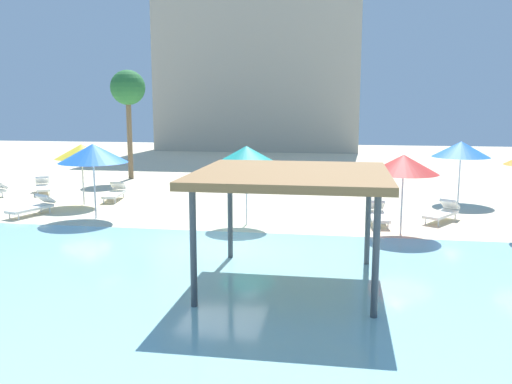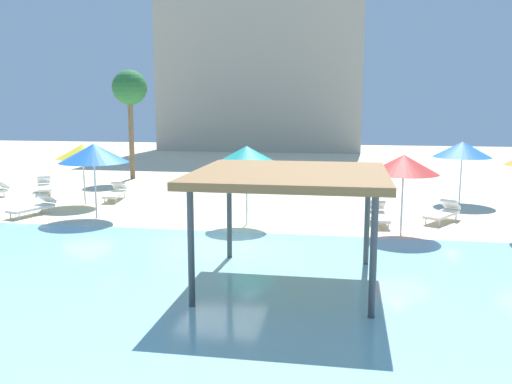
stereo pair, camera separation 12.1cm
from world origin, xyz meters
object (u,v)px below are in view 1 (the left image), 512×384
lounge_chair_4 (43,186)px  palm_tree_0 (128,90)px  beach_umbrella_blue_1 (461,149)px  beach_umbrella_red_6 (403,164)px  lounge_chair_2 (443,212)px  beach_umbrella_blue_0 (93,153)px  beach_umbrella_yellow_3 (81,151)px  lounge_chair_3 (115,192)px  lounge_chair_0 (378,214)px  shade_pavilion (292,178)px  lounge_chair_6 (33,206)px  beach_umbrella_teal_2 (246,154)px

lounge_chair_4 → palm_tree_0: size_ratio=0.32×
beach_umbrella_blue_1 → beach_umbrella_red_6: (-2.99, -6.23, 0.00)m
beach_umbrella_red_6 → lounge_chair_2: 3.45m
beach_umbrella_blue_0 → beach_umbrella_yellow_3: 3.01m
lounge_chair_3 → beach_umbrella_red_6: bearing=60.7°
beach_umbrella_yellow_3 → lounge_chair_0: 12.18m
beach_umbrella_blue_1 → lounge_chair_0: beach_umbrella_blue_1 is taller
lounge_chair_0 → beach_umbrella_red_6: bearing=18.7°
beach_umbrella_yellow_3 → lounge_chair_0: size_ratio=1.31×
beach_umbrella_blue_1 → palm_tree_0: 17.44m
beach_umbrella_blue_0 → lounge_chair_0: 10.45m
shade_pavilion → lounge_chair_2: (4.75, 7.75, -2.19)m
lounge_chair_4 → beach_umbrella_blue_0: bearing=13.7°
beach_umbrella_red_6 → lounge_chair_2: bearing=53.4°
beach_umbrella_yellow_3 → lounge_chair_6: beach_umbrella_yellow_3 is taller
lounge_chair_3 → shade_pavilion: bearing=32.8°
beach_umbrella_yellow_3 → lounge_chair_6: bearing=-111.7°
beach_umbrella_blue_0 → lounge_chair_4: size_ratio=1.43×
lounge_chair_3 → lounge_chair_0: bearing=66.8°
beach_umbrella_teal_2 → beach_umbrella_yellow_3: bearing=160.6°
shade_pavilion → lounge_chair_4: (-12.82, 11.11, -2.19)m
beach_umbrella_blue_0 → beach_umbrella_red_6: size_ratio=1.06×
beach_umbrella_teal_2 → shade_pavilion: bearing=-70.6°
beach_umbrella_yellow_3 → lounge_chair_0: beach_umbrella_yellow_3 is taller
beach_umbrella_blue_1 → beach_umbrella_teal_2: bearing=-145.4°
beach_umbrella_teal_2 → lounge_chair_3: bearing=149.4°
shade_pavilion → beach_umbrella_yellow_3: size_ratio=1.72×
beach_umbrella_blue_0 → lounge_chair_0: beach_umbrella_blue_0 is taller
shade_pavilion → lounge_chair_2: shade_pavilion is taller
beach_umbrella_red_6 → beach_umbrella_blue_0: bearing=176.2°
lounge_chair_6 → beach_umbrella_yellow_3: bearing=176.4°
beach_umbrella_red_6 → lounge_chair_6: beach_umbrella_red_6 is taller
shade_pavilion → lounge_chair_3: bearing=131.2°
beach_umbrella_red_6 → lounge_chair_0: 2.57m
shade_pavilion → beach_umbrella_blue_1: 13.17m
beach_umbrella_teal_2 → beach_umbrella_yellow_3: size_ratio=1.09×
beach_umbrella_yellow_3 → lounge_chair_0: bearing=-7.9°
beach_umbrella_blue_1 → palm_tree_0: (-16.60, 4.67, 2.62)m
beach_umbrella_teal_2 → lounge_chair_4: (-10.68, 5.05, -2.14)m
lounge_chair_0 → lounge_chair_4: size_ratio=1.00×
beach_umbrella_yellow_3 → beach_umbrella_blue_1: bearing=11.1°
lounge_chair_3 → beach_umbrella_yellow_3: bearing=-40.5°
beach_umbrella_teal_2 → palm_tree_0: (-8.42, 10.30, 2.42)m
beach_umbrella_yellow_3 → lounge_chair_4: size_ratio=1.31×
shade_pavilion → beach_umbrella_red_6: 6.27m
shade_pavilion → beach_umbrella_blue_0: (-7.81, 6.19, -0.12)m
beach_umbrella_yellow_3 → palm_tree_0: bearing=97.7°
beach_umbrella_blue_1 → beach_umbrella_blue_0: bearing=-158.3°
lounge_chair_3 → beach_umbrella_blue_0: bearing=5.0°
lounge_chair_4 → lounge_chair_6: bearing=-4.9°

